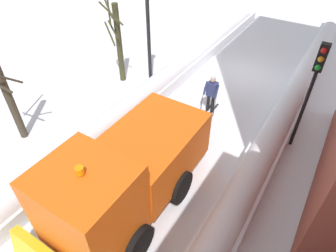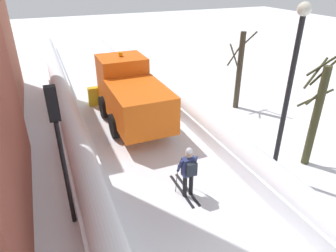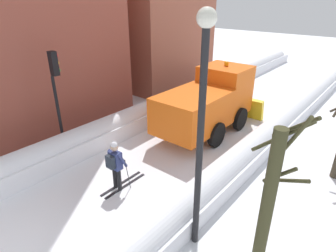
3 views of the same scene
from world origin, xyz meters
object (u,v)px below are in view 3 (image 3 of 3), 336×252
Objects in this scene: bare_tree_near at (269,203)px; plow_truck at (209,102)px; skier at (116,164)px; street_lamp at (201,116)px; traffic_light_pole at (56,84)px.

plow_truck is at bearing 130.92° from bare_tree_near.
bare_tree_near is at bearing -0.22° from skier.
plow_truck is 1.42× the size of bare_tree_near.
street_lamp is at bearing -60.43° from plow_truck.
street_lamp is (3.33, -0.19, 2.65)m from skier.
skier is 4.25m from street_lamp.
skier is 0.43× the size of bare_tree_near.
plow_truck is 3.31× the size of skier.
bare_tree_near is at bearing -2.56° from traffic_light_pole.
traffic_light_pole is at bearing 177.44° from bare_tree_near.
plow_truck is 7.31m from street_lamp.
street_lamp reaches higher than traffic_light_pole.
skier is at bearing 176.73° from street_lamp.
skier is 5.11m from bare_tree_near.
traffic_light_pole reaches higher than plow_truck.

